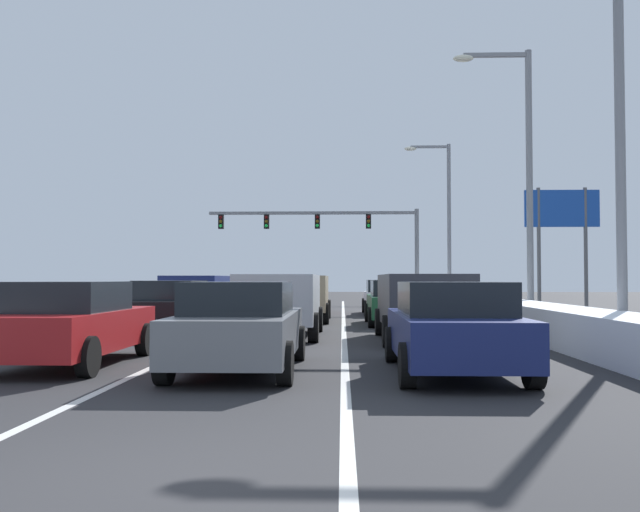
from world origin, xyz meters
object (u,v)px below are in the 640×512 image
at_px(traffic_light_gantry, 337,229).
at_px(street_lamp_right_far, 443,210).
at_px(suv_charcoal_right_lane_second, 422,300).
at_px(sedan_gray_center_lane_nearest, 240,326).
at_px(street_lamp_right_mid, 520,162).
at_px(street_lamp_right_near, 603,127).
at_px(suv_silver_center_lane_second, 281,299).
at_px(roadside_sign_right, 562,222).
at_px(sedan_black_left_lane_second, 172,307).
at_px(sedan_white_right_lane_fourth, 386,297).
at_px(suv_navy_left_lane_third, 201,293).
at_px(sedan_charcoal_left_lane_fourth, 231,296).
at_px(sedan_maroon_center_lane_fourth, 304,296).
at_px(sedan_navy_right_lane_nearest, 453,327).
at_px(sedan_red_left_lane_nearest, 70,323).
at_px(sedan_green_right_lane_third, 396,302).
at_px(suv_tan_center_lane_third, 301,294).

height_order(traffic_light_gantry, street_lamp_right_far, street_lamp_right_far).
relative_size(suv_charcoal_right_lane_second, street_lamp_right_far, 0.53).
distance_m(sedan_gray_center_lane_nearest, street_lamp_right_mid, 14.83).
distance_m(suv_charcoal_right_lane_second, street_lamp_right_near, 5.82).
bearing_deg(suv_silver_center_lane_second, sedan_gray_center_lane_nearest, -90.51).
relative_size(traffic_light_gantry, street_lamp_right_near, 1.70).
xyz_separation_m(street_lamp_right_far, roadside_sign_right, (3.67, -9.60, -1.47)).
distance_m(suv_silver_center_lane_second, sedan_black_left_lane_second, 3.23).
height_order(sedan_black_left_lane_second, street_lamp_right_near, street_lamp_right_near).
distance_m(suv_charcoal_right_lane_second, suv_silver_center_lane_second, 3.84).
distance_m(sedan_white_right_lane_fourth, suv_navy_left_lane_third, 8.59).
bearing_deg(street_lamp_right_near, sedan_white_right_lane_fourth, 104.59).
distance_m(sedan_charcoal_left_lane_fourth, street_lamp_right_far, 14.04).
height_order(sedan_maroon_center_lane_fourth, traffic_light_gantry, traffic_light_gantry).
relative_size(sedan_navy_right_lane_nearest, sedan_red_left_lane_nearest, 1.00).
height_order(suv_navy_left_lane_third, roadside_sign_right, roadside_sign_right).
distance_m(suv_silver_center_lane_second, street_lamp_right_far, 22.64).
relative_size(sedan_navy_right_lane_nearest, sedan_white_right_lane_fourth, 1.00).
bearing_deg(street_lamp_right_far, sedan_white_right_lane_fourth, -112.90).
height_order(suv_silver_center_lane_second, street_lamp_right_far, street_lamp_right_far).
height_order(suv_charcoal_right_lane_second, sedan_green_right_lane_third, suv_charcoal_right_lane_second).
bearing_deg(street_lamp_right_near, traffic_light_gantry, 101.48).
xyz_separation_m(suv_charcoal_right_lane_second, suv_tan_center_lane_third, (-3.53, 7.93, 0.00)).
distance_m(suv_navy_left_lane_third, street_lamp_right_mid, 12.35).
relative_size(sedan_green_right_lane_third, sedan_maroon_center_lane_fourth, 1.00).
bearing_deg(sedan_white_right_lane_fourth, sedan_maroon_center_lane_fourth, 162.86).
xyz_separation_m(street_lamp_right_near, street_lamp_right_far, (0.04, 24.12, 0.57)).
bearing_deg(street_lamp_right_far, suv_charcoal_right_lane_second, -99.83).
relative_size(sedan_white_right_lane_fourth, street_lamp_right_far, 0.48).
bearing_deg(sedan_charcoal_left_lane_fourth, suv_navy_left_lane_third, -90.47).
xyz_separation_m(sedan_green_right_lane_third, suv_tan_center_lane_third, (-3.36, 1.85, 0.25)).
bearing_deg(sedan_maroon_center_lane_fourth, sedan_white_right_lane_fourth, -17.14).
bearing_deg(suv_navy_left_lane_third, street_lamp_right_mid, -10.74).
bearing_deg(sedan_black_left_lane_second, sedan_green_right_lane_third, 32.32).
xyz_separation_m(sedan_red_left_lane_nearest, suv_navy_left_lane_third, (-0.38, 13.15, 0.25)).
distance_m(sedan_charcoal_left_lane_fourth, roadside_sign_right, 15.26).
relative_size(sedan_charcoal_left_lane_fourth, roadside_sign_right, 0.82).
relative_size(suv_navy_left_lane_third, sedan_charcoal_left_lane_fourth, 1.09).
xyz_separation_m(suv_charcoal_right_lane_second, traffic_light_gantry, (-2.34, 28.08, 3.87)).
bearing_deg(sedan_green_right_lane_third, suv_charcoal_right_lane_second, -88.38).
bearing_deg(suv_tan_center_lane_third, suv_navy_left_lane_third, 176.94).
height_order(suv_tan_center_lane_third, sedan_charcoal_left_lane_fourth, suv_tan_center_lane_third).
relative_size(sedan_navy_right_lane_nearest, suv_charcoal_right_lane_second, 0.92).
height_order(suv_charcoal_right_lane_second, sedan_black_left_lane_second, suv_charcoal_right_lane_second).
height_order(sedan_navy_right_lane_nearest, traffic_light_gantry, traffic_light_gantry).
relative_size(sedan_gray_center_lane_nearest, street_lamp_right_far, 0.48).
bearing_deg(roadside_sign_right, sedan_charcoal_left_lane_fourth, 170.93).
height_order(sedan_red_left_lane_nearest, sedan_charcoal_left_lane_fourth, same).
height_order(sedan_gray_center_lane_nearest, street_lamp_right_far, street_lamp_right_far).
bearing_deg(suv_navy_left_lane_third, suv_charcoal_right_lane_second, -48.13).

